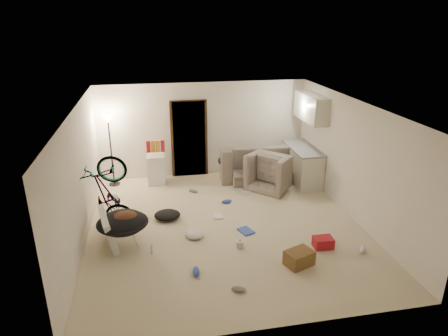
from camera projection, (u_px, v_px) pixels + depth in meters
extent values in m
cube|color=beige|center=(225.00, 226.00, 8.31)|extent=(5.50, 6.00, 0.02)
cube|color=white|center=(225.00, 106.00, 7.41)|extent=(5.50, 6.00, 0.02)
cube|color=white|center=(204.00, 129.00, 10.62)|extent=(5.50, 0.02, 2.50)
cube|color=white|center=(270.00, 252.00, 5.09)|extent=(5.50, 0.02, 2.50)
cube|color=white|center=(79.00, 179.00, 7.37)|extent=(0.02, 6.00, 2.50)
cube|color=white|center=(355.00, 160.00, 8.34)|extent=(0.02, 6.00, 2.50)
cube|color=black|center=(189.00, 139.00, 10.60)|extent=(0.85, 0.10, 2.04)
cube|color=#342312|center=(189.00, 139.00, 10.57)|extent=(0.97, 0.04, 2.10)
cylinder|color=black|center=(115.00, 184.00, 10.31)|extent=(0.28, 0.28, 0.03)
cylinder|color=black|center=(111.00, 153.00, 10.01)|extent=(0.04, 0.04, 1.70)
cone|color=#FFE0A5|center=(108.00, 120.00, 9.70)|extent=(0.24, 0.24, 0.18)
cube|color=beige|center=(302.00, 165.00, 10.41)|extent=(0.60, 1.50, 0.88)
cube|color=gray|center=(303.00, 148.00, 10.24)|extent=(0.64, 1.54, 0.04)
cube|color=beige|center=(311.00, 108.00, 9.89)|extent=(0.38, 1.40, 0.65)
imported|color=#343C35|center=(263.00, 165.00, 10.69)|extent=(2.37, 1.02, 0.68)
imported|color=#343C35|center=(275.00, 173.00, 10.12)|extent=(1.38, 1.38, 0.68)
imported|color=black|center=(110.00, 211.00, 7.96)|extent=(1.76, 0.97, 0.97)
imported|color=#A81922|center=(152.00, 254.00, 7.27)|extent=(0.22, 0.18, 0.02)
cube|color=white|center=(157.00, 169.00, 10.28)|extent=(0.46, 0.46, 0.76)
cube|color=#A81922|center=(148.00, 147.00, 10.03)|extent=(0.11, 0.09, 0.30)
cube|color=#B87317|center=(153.00, 147.00, 10.05)|extent=(0.11, 0.08, 0.30)
cube|color=gold|center=(158.00, 146.00, 10.07)|extent=(0.11, 0.09, 0.30)
cube|color=#A81922|center=(163.00, 146.00, 10.09)|extent=(0.10, 0.07, 0.30)
cylinder|color=silver|center=(124.00, 235.00, 7.49)|extent=(0.63, 0.63, 0.44)
ellipsoid|color=black|center=(123.00, 223.00, 7.39)|extent=(0.89, 0.89, 0.37)
torus|color=black|center=(123.00, 223.00, 7.39)|extent=(0.96, 0.96, 0.07)
ellipsoid|color=#492719|center=(125.00, 218.00, 7.33)|extent=(0.56, 0.51, 0.22)
ellipsoid|color=black|center=(228.00, 160.00, 10.46)|extent=(0.65, 0.57, 0.28)
cube|color=silver|center=(108.00, 229.00, 7.51)|extent=(0.44, 1.00, 0.65)
cube|color=brown|center=(299.00, 258.00, 6.94)|extent=(0.56, 0.48, 0.27)
cube|color=#A81922|center=(323.00, 242.00, 7.48)|extent=(0.36, 0.27, 0.21)
cylinder|color=beige|center=(240.00, 245.00, 7.47)|extent=(0.14, 0.14, 0.14)
cone|color=beige|center=(240.00, 240.00, 7.43)|extent=(0.08, 0.08, 0.06)
cube|color=#AFAAA1|center=(244.00, 191.00, 9.93)|extent=(0.59, 0.65, 0.01)
cube|color=#304CB0|center=(246.00, 231.00, 8.05)|extent=(0.34, 0.39, 0.03)
cube|color=silver|center=(218.00, 216.00, 8.65)|extent=(0.21, 0.27, 0.02)
ellipsoid|color=#304CB0|center=(227.00, 201.00, 9.26)|extent=(0.26, 0.14, 0.09)
ellipsoid|color=slate|center=(193.00, 191.00, 9.83)|extent=(0.26, 0.23, 0.09)
ellipsoid|color=#304CB0|center=(196.00, 271.00, 6.71)|extent=(0.13, 0.28, 0.10)
ellipsoid|color=slate|center=(239.00, 289.00, 6.29)|extent=(0.26, 0.18, 0.09)
ellipsoid|color=white|center=(362.00, 249.00, 7.35)|extent=(0.25, 0.29, 0.10)
ellipsoid|color=black|center=(167.00, 215.00, 8.54)|extent=(0.60, 0.52, 0.18)
ellipsoid|color=silver|center=(194.00, 234.00, 7.84)|extent=(0.52, 0.52, 0.12)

